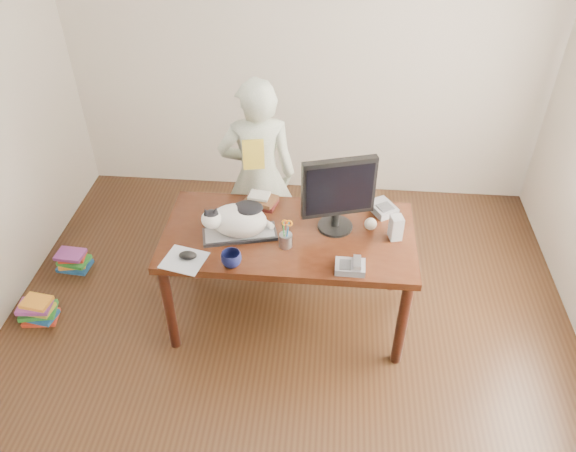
# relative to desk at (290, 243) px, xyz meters

# --- Properties ---
(room) EXTENTS (4.50, 4.50, 4.50)m
(room) POSITION_rel_desk_xyz_m (0.00, -0.68, 0.75)
(room) COLOR black
(room) RESTS_ON ground
(desk) EXTENTS (1.60, 0.80, 0.75)m
(desk) POSITION_rel_desk_xyz_m (0.00, 0.00, 0.00)
(desk) COLOR black
(desk) RESTS_ON ground
(keyboard) EXTENTS (0.49, 0.28, 0.03)m
(keyboard) POSITION_rel_desk_xyz_m (-0.31, -0.13, 0.16)
(keyboard) COLOR black
(keyboard) RESTS_ON desk
(cat) EXTENTS (0.45, 0.30, 0.26)m
(cat) POSITION_rel_desk_xyz_m (-0.32, -0.13, 0.28)
(cat) COLOR white
(cat) RESTS_ON keyboard
(monitor) EXTENTS (0.45, 0.28, 0.52)m
(monitor) POSITION_rel_desk_xyz_m (0.30, -0.01, 0.44)
(monitor) COLOR black
(monitor) RESTS_ON desk
(pen_cup) EXTENTS (0.09, 0.09, 0.20)m
(pen_cup) POSITION_rel_desk_xyz_m (-0.01, -0.20, 0.20)
(pen_cup) COLOR gray
(pen_cup) RESTS_ON desk
(mousepad) EXTENTS (0.29, 0.27, 0.01)m
(mousepad) POSITION_rel_desk_xyz_m (-0.60, -0.39, 0.15)
(mousepad) COLOR silver
(mousepad) RESTS_ON desk
(mouse) EXTENTS (0.12, 0.09, 0.04)m
(mouse) POSITION_rel_desk_xyz_m (-0.58, -0.37, 0.17)
(mouse) COLOR black
(mouse) RESTS_ON mousepad
(coffee_mug) EXTENTS (0.16, 0.16, 0.10)m
(coffee_mug) POSITION_rel_desk_xyz_m (-0.31, -0.40, 0.20)
(coffee_mug) COLOR black
(coffee_mug) RESTS_ON desk
(phone) EXTENTS (0.18, 0.15, 0.08)m
(phone) POSITION_rel_desk_xyz_m (0.39, -0.38, 0.17)
(phone) COLOR slate
(phone) RESTS_ON desk
(speaker) EXTENTS (0.09, 0.10, 0.16)m
(speaker) POSITION_rel_desk_xyz_m (0.67, -0.06, 0.23)
(speaker) COLOR #A5A5A8
(speaker) RESTS_ON desk
(baseball) EXTENTS (0.08, 0.08, 0.08)m
(baseball) POSITION_rel_desk_xyz_m (0.52, 0.02, 0.19)
(baseball) COLOR white
(baseball) RESTS_ON desk
(book_stack) EXTENTS (0.24, 0.21, 0.08)m
(book_stack) POSITION_rel_desk_xyz_m (-0.21, 0.21, 0.18)
(book_stack) COLOR #451212
(book_stack) RESTS_ON desk
(calculator) EXTENTS (0.22, 0.23, 0.06)m
(calculator) POSITION_rel_desk_xyz_m (0.60, 0.21, 0.17)
(calculator) COLOR slate
(calculator) RESTS_ON desk
(person) EXTENTS (0.61, 0.46, 1.52)m
(person) POSITION_rel_desk_xyz_m (-0.28, 0.54, 0.16)
(person) COLOR white
(person) RESTS_ON ground
(held_book) EXTENTS (0.16, 0.11, 0.20)m
(held_book) POSITION_rel_desk_xyz_m (-0.28, 0.37, 0.45)
(held_book) COLOR gold
(held_book) RESTS_ON person
(book_pile_a) EXTENTS (0.27, 0.22, 0.18)m
(book_pile_a) POSITION_rel_desk_xyz_m (-1.75, -0.28, -0.51)
(book_pile_a) COLOR red
(book_pile_a) RESTS_ON ground
(book_pile_b) EXTENTS (0.26, 0.20, 0.15)m
(book_pile_b) POSITION_rel_desk_xyz_m (-1.72, 0.27, -0.53)
(book_pile_b) COLOR navy
(book_pile_b) RESTS_ON ground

